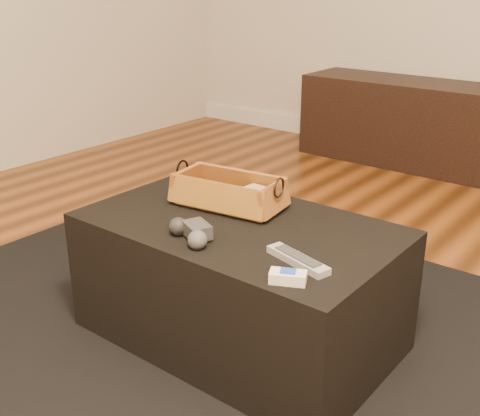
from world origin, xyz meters
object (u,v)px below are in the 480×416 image
Objects in this scene: wicker_basket at (229,194)px; cream_gadget at (288,277)px; tv_remote at (222,200)px; silver_remote at (298,260)px; game_controller at (191,232)px; media_cabinet at (408,123)px; ottoman at (239,281)px.

wicker_basket is 3.82× the size of cream_gadget.
tv_remote is 0.93× the size of silver_remote.
silver_remote is at bearing 11.98° from game_controller.
tv_remote is 0.03m from wicker_basket.
media_cabinet is 1.36× the size of ottoman.
cream_gadget is (0.48, -0.31, -0.01)m from tv_remote.
ottoman is 0.29m from wicker_basket.
cream_gadget is at bearing -34.13° from ottoman.
tv_remote is at bearing 112.11° from game_controller.
wicker_basket is at bearing 141.93° from ottoman.
media_cabinet is 7.50× the size of game_controller.
tv_remote is 1.90× the size of cream_gadget.
media_cabinet reaches higher than silver_remote.
cream_gadget is (0.76, -2.52, 0.18)m from media_cabinet.
cream_gadget is (0.34, -0.23, 0.23)m from ottoman.
wicker_basket is 0.30m from game_controller.
tv_remote is at bearing -82.74° from media_cabinet.
media_cabinet is 2.52m from game_controller.
cream_gadget is (0.37, -0.04, -0.01)m from game_controller.
game_controller is 1.72× the size of cream_gadget.
silver_remote is at bearing -38.46° from tv_remote.
game_controller is (0.39, -2.48, 0.19)m from media_cabinet.
wicker_basket is 1.87× the size of silver_remote.
silver_remote is at bearing -22.54° from ottoman.
tv_remote is (0.28, -2.21, 0.19)m from media_cabinet.
silver_remote is (0.72, -2.41, 0.18)m from media_cabinet.
wicker_basket is 2.22× the size of game_controller.
media_cabinet is 3.38× the size of wicker_basket.
cream_gadget is at bearing -46.61° from tv_remote.
media_cabinet is at bearing 83.45° from tv_remote.
wicker_basket is at bearing 152.65° from silver_remote.
tv_remote is 0.29m from game_controller.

